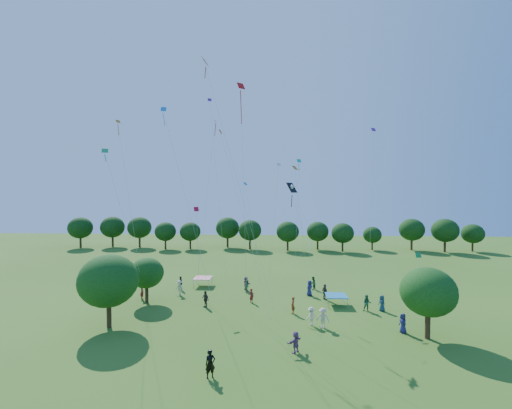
# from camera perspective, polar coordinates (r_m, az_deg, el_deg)

# --- Properties ---
(near_tree_west) EXTENTS (5.20, 5.20, 6.57)m
(near_tree_west) POSITION_cam_1_polar(r_m,az_deg,el_deg) (33.91, -23.37, -11.58)
(near_tree_west) COLOR #422B19
(near_tree_west) RESTS_ON ground
(near_tree_north) EXTENTS (3.69, 3.69, 4.97)m
(near_tree_north) POSITION_cam_1_polar(r_m,az_deg,el_deg) (39.98, -17.78, -10.81)
(near_tree_north) COLOR #422B19
(near_tree_north) RESTS_ON ground
(near_tree_east) EXTENTS (4.44, 4.44, 5.91)m
(near_tree_east) POSITION_cam_1_polar(r_m,az_deg,el_deg) (32.34, 26.77, -12.88)
(near_tree_east) COLOR #422B19
(near_tree_east) RESTS_ON ground
(treeline) EXTENTS (88.01, 8.77, 6.77)m
(treeline) POSITION_cam_1_polar(r_m,az_deg,el_deg) (73.08, 0.57, -4.28)
(treeline) COLOR #422B19
(treeline) RESTS_ON ground
(tent_red_stripe) EXTENTS (2.20, 2.20, 1.10)m
(tent_red_stripe) POSITION_cam_1_polar(r_m,az_deg,el_deg) (45.75, -8.85, -12.01)
(tent_red_stripe) COLOR red
(tent_red_stripe) RESTS_ON ground
(tent_blue) EXTENTS (2.20, 2.20, 1.10)m
(tent_blue) POSITION_cam_1_polar(r_m,az_deg,el_deg) (38.88, 13.23, -14.57)
(tent_blue) COLOR #1A6DAA
(tent_blue) RESTS_ON ground
(man_in_black) EXTENTS (0.82, 0.71, 1.85)m
(man_in_black) POSITION_cam_1_polar(r_m,az_deg,el_deg) (24.73, -7.63, -24.86)
(man_in_black) COLOR black
(man_in_black) RESTS_ON ground
(crowd_person_0) EXTENTS (0.97, 0.96, 1.79)m
(crowd_person_0) POSITION_cam_1_polar(r_m,az_deg,el_deg) (41.73, 8.91, -13.59)
(crowd_person_0) COLOR navy
(crowd_person_0) RESTS_ON ground
(crowd_person_1) EXTENTS (0.71, 0.74, 1.67)m
(crowd_person_1) POSITION_cam_1_polar(r_m,az_deg,el_deg) (41.96, -18.46, -13.66)
(crowd_person_1) COLOR maroon
(crowd_person_1) RESTS_ON ground
(crowd_person_2) EXTENTS (0.91, 0.61, 1.69)m
(crowd_person_2) POSITION_cam_1_polar(r_m,az_deg,el_deg) (37.88, 18.02, -15.37)
(crowd_person_2) COLOR #295F41
(crowd_person_2) RESTS_ON ground
(crowd_person_3) EXTENTS (1.27, 0.80, 1.80)m
(crowd_person_3) POSITION_cam_1_polar(r_m,az_deg,el_deg) (32.67, 11.08, -18.06)
(crowd_person_3) COLOR beige
(crowd_person_3) RESTS_ON ground
(crowd_person_4) EXTENTS (1.07, 1.00, 1.72)m
(crowd_person_4) POSITION_cam_1_polar(r_m,az_deg,el_deg) (37.77, -8.44, -15.32)
(crowd_person_4) COLOR #3A312E
(crowd_person_4) RESTS_ON ground
(crowd_person_5) EXTENTS (1.42, 1.50, 1.63)m
(crowd_person_5) POSITION_cam_1_polar(r_m,az_deg,el_deg) (27.94, 6.61, -21.81)
(crowd_person_5) COLOR #804C82
(crowd_person_5) RESTS_ON ground
(crowd_person_6) EXTENTS (0.76, 0.92, 1.63)m
(crowd_person_6) POSITION_cam_1_polar(r_m,az_deg,el_deg) (38.46, 20.25, -15.17)
(crowd_person_6) COLOR navy
(crowd_person_6) RESTS_ON ground
(crowd_person_7) EXTENTS (0.48, 0.67, 1.68)m
(crowd_person_7) POSITION_cam_1_polar(r_m,az_deg,el_deg) (35.67, 6.16, -16.39)
(crowd_person_7) COLOR maroon
(crowd_person_7) RESTS_ON ground
(crowd_person_8) EXTENTS (0.79, 0.91, 1.62)m
(crowd_person_8) POSITION_cam_1_polar(r_m,az_deg,el_deg) (44.28, 9.48, -12.78)
(crowd_person_8) COLOR #23512E
(crowd_person_8) RESTS_ON ground
(crowd_person_9) EXTENTS (1.24, 0.98, 1.73)m
(crowd_person_9) POSITION_cam_1_polar(r_m,az_deg,el_deg) (42.42, -12.68, -13.39)
(crowd_person_9) COLOR beige
(crowd_person_9) RESTS_ON ground
(crowd_person_10) EXTENTS (0.84, 1.14, 1.77)m
(crowd_person_10) POSITION_cam_1_polar(r_m,az_deg,el_deg) (40.52, 11.40, -14.09)
(crowd_person_10) COLOR #3A322E
(crowd_person_10) RESTS_ON ground
(crowd_person_11) EXTENTS (1.37, 1.61, 1.69)m
(crowd_person_11) POSITION_cam_1_polar(r_m,az_deg,el_deg) (43.41, -1.68, -13.01)
(crowd_person_11) COLOR #854E86
(crowd_person_11) RESTS_ON ground
(crowd_person_12) EXTENTS (0.64, 0.91, 1.67)m
(crowd_person_12) POSITION_cam_1_polar(r_m,az_deg,el_deg) (33.65, 23.29, -17.70)
(crowd_person_12) COLOR navy
(crowd_person_12) RESTS_ON ground
(crowd_person_13) EXTENTS (0.68, 0.66, 1.55)m
(crowd_person_13) POSITION_cam_1_polar(r_m,az_deg,el_deg) (38.82, -0.76, -14.95)
(crowd_person_13) COLOR maroon
(crowd_person_13) RESTS_ON ground
(crowd_person_14) EXTENTS (0.48, 0.78, 1.50)m
(crowd_person_14) POSITION_cam_1_polar(r_m,az_deg,el_deg) (42.52, -1.43, -13.47)
(crowd_person_14) COLOR #285D32
(crowd_person_14) RESTS_ON ground
(crowd_person_15) EXTENTS (1.17, 1.03, 1.67)m
(crowd_person_15) POSITION_cam_1_polar(r_m,az_deg,el_deg) (33.10, 9.17, -17.91)
(crowd_person_15) COLOR beige
(crowd_person_15) RESTS_ON ground
(crowd_person_16) EXTENTS (0.71, 1.09, 1.72)m
(crowd_person_16) POSITION_cam_1_polar(r_m,az_deg,el_deg) (44.49, -12.45, -12.67)
(crowd_person_16) COLOR #413A34
(crowd_person_16) RESTS_ON ground
(pirate_kite) EXTENTS (3.68, 3.00, 11.77)m
(pirate_kite) POSITION_cam_1_polar(r_m,az_deg,el_deg) (33.69, 6.08, 2.49)
(pirate_kite) COLOR black
(red_high_kite) EXTENTS (0.82, 1.57, 20.94)m
(red_high_kite) POSITION_cam_1_polar(r_m,az_deg,el_deg) (32.65, -2.36, 12.80)
(red_high_kite) COLOR red
(small_kite_0) EXTENTS (2.51, 0.97, 18.86)m
(small_kite_0) POSITION_cam_1_polar(r_m,az_deg,el_deg) (38.82, -7.76, 5.11)
(small_kite_0) COLOR red
(small_kite_1) EXTENTS (5.64, 3.25, 20.88)m
(small_kite_1) POSITION_cam_1_polar(r_m,az_deg,el_deg) (27.14, -5.75, 13.43)
(small_kite_1) COLOR #CF440A
(small_kite_2) EXTENTS (1.90, 2.03, 18.19)m
(small_kite_2) POSITION_cam_1_polar(r_m,az_deg,el_deg) (37.97, -20.99, 5.16)
(small_kite_2) COLOR #CA7312
(small_kite_3) EXTENTS (2.32, 3.28, 5.32)m
(small_kite_3) POSITION_cam_1_polar(r_m,az_deg,el_deg) (34.48, 25.24, -8.97)
(small_kite_3) COLOR #167936
(small_kite_4) EXTENTS (2.18, 0.55, 12.03)m
(small_kite_4) POSITION_cam_1_polar(r_m,az_deg,el_deg) (41.31, -1.13, -0.52)
(small_kite_4) COLOR #1480CB
(small_kite_5) EXTENTS (0.67, 2.85, 17.21)m
(small_kite_5) POSITION_cam_1_polar(r_m,az_deg,el_deg) (36.76, 18.75, 3.68)
(small_kite_5) COLOR #661893
(small_kite_6) EXTENTS (1.32, 1.31, 13.56)m
(small_kite_6) POSITION_cam_1_polar(r_m,az_deg,el_deg) (32.61, 3.18, -0.84)
(small_kite_6) COLOR silver
(small_kite_7) EXTENTS (0.83, 0.94, 14.97)m
(small_kite_7) POSITION_cam_1_polar(r_m,az_deg,el_deg) (42.88, 7.02, 2.95)
(small_kite_7) COLOR #0AA38F
(small_kite_8) EXTENTS (0.61, 0.66, 9.15)m
(small_kite_8) POSITION_cam_1_polar(r_m,az_deg,el_deg) (39.82, -9.85, -2.80)
(small_kite_8) COLOR red
(small_kite_9) EXTENTS (4.53, 0.91, 16.20)m
(small_kite_9) POSITION_cam_1_polar(r_m,az_deg,el_deg) (29.20, -3.45, 2.76)
(small_kite_9) COLOR #EF480C
(small_kite_10) EXTENTS (2.00, 0.77, 13.80)m
(small_kite_10) POSITION_cam_1_polar(r_m,az_deg,el_deg) (38.81, 6.91, 2.50)
(small_kite_10) COLOR #C77011
(small_kite_11) EXTENTS (1.06, 7.15, 14.62)m
(small_kite_11) POSITION_cam_1_polar(r_m,az_deg,el_deg) (33.82, -22.36, 2.42)
(small_kite_11) COLOR #1A8F4B
(small_kite_12) EXTENTS (4.38, 2.22, 18.76)m
(small_kite_12) POSITION_cam_1_polar(r_m,az_deg,el_deg) (33.42, -13.16, 7.20)
(small_kite_12) COLOR blue
(small_kite_13) EXTENTS (2.47, 1.69, 22.21)m
(small_kite_13) POSITION_cam_1_polar(r_m,az_deg,el_deg) (41.73, -6.88, 7.87)
(small_kite_13) COLOR #58178C
(small_kite_14) EXTENTS (4.41, 1.21, 6.17)m
(small_kite_14) POSITION_cam_1_polar(r_m,az_deg,el_deg) (34.80, 7.85, -8.00)
(small_kite_14) COLOR white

